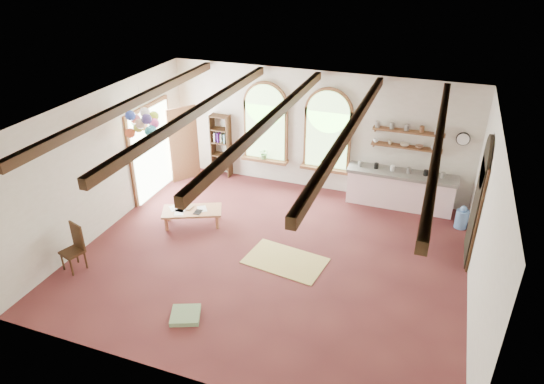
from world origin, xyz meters
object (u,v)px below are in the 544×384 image
at_px(balloon_cluster, 143,123).
at_px(kitchen_counter, 400,189).
at_px(side_chair, 74,257).
at_px(coffee_table, 192,212).

bearing_deg(balloon_cluster, kitchen_counter, 22.80).
bearing_deg(side_chair, balloon_cluster, 84.76).
height_order(coffee_table, balloon_cluster, balloon_cluster).
height_order(kitchen_counter, coffee_table, kitchen_counter).
xyz_separation_m(coffee_table, balloon_cluster, (-1.21, 0.20, 1.99)).
bearing_deg(kitchen_counter, balloon_cluster, -157.20).
distance_m(coffee_table, side_chair, 2.78).
relative_size(coffee_table, side_chair, 1.50).
xyz_separation_m(kitchen_counter, side_chair, (-5.94, -4.98, -0.19)).
distance_m(kitchen_counter, coffee_table, 5.20).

